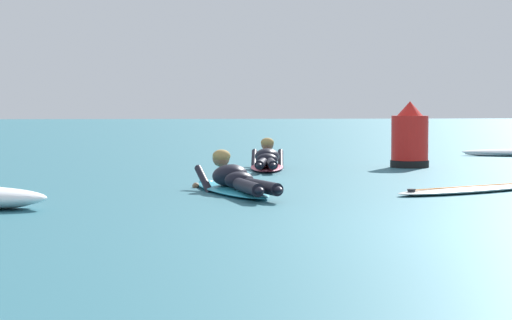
{
  "coord_description": "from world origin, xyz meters",
  "views": [
    {
      "loc": [
        -4.0,
        -7.08,
        1.02
      ],
      "look_at": [
        -2.24,
        6.75,
        0.24
      ],
      "focal_mm": 67.98,
      "sensor_mm": 36.0,
      "label": 1
    }
  ],
  "objects_px": {
    "surfer_far": "(267,161)",
    "channel_marker_buoy": "(410,141)",
    "drifting_surfboard": "(466,190)",
    "surfer_near": "(234,182)"
  },
  "relations": [
    {
      "from": "surfer_near",
      "to": "channel_marker_buoy",
      "type": "bearing_deg",
      "value": 52.35
    },
    {
      "from": "surfer_far",
      "to": "surfer_near",
      "type": "bearing_deg",
      "value": -103.08
    },
    {
      "from": "surfer_near",
      "to": "surfer_far",
      "type": "distance_m",
      "value": 4.33
    },
    {
      "from": "surfer_far",
      "to": "channel_marker_buoy",
      "type": "height_order",
      "value": "channel_marker_buoy"
    },
    {
      "from": "surfer_far",
      "to": "drifting_surfboard",
      "type": "height_order",
      "value": "surfer_far"
    },
    {
      "from": "surfer_far",
      "to": "channel_marker_buoy",
      "type": "relative_size",
      "value": 2.4
    },
    {
      "from": "surfer_near",
      "to": "surfer_far",
      "type": "xyz_separation_m",
      "value": [
        0.98,
        4.22,
        0.0
      ]
    },
    {
      "from": "surfer_far",
      "to": "drifting_surfboard",
      "type": "bearing_deg",
      "value": -68.55
    },
    {
      "from": "channel_marker_buoy",
      "to": "surfer_near",
      "type": "bearing_deg",
      "value": -127.65
    },
    {
      "from": "drifting_surfboard",
      "to": "surfer_near",
      "type": "bearing_deg",
      "value": 175.06
    }
  ]
}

